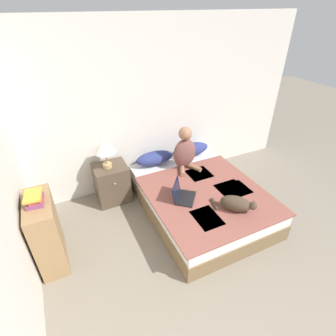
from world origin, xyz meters
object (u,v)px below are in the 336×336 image
(nightstand, at_px, (112,183))
(bookshelf, at_px, (47,233))
(person_sitting, at_px, (185,151))
(pillow_far, at_px, (191,149))
(bed, at_px, (199,198))
(book_stack_top, at_px, (34,199))
(pillow_near, at_px, (155,158))
(table_lamp, at_px, (105,147))
(cat_tabby, at_px, (236,204))
(laptop_open, at_px, (183,195))

(nightstand, bearing_deg, bookshelf, -139.73)
(person_sitting, bearing_deg, pillow_far, 45.10)
(bed, height_order, bookshelf, bookshelf)
(bed, distance_m, nightstand, 1.35)
(bed, xyz_separation_m, nightstand, (-1.08, 0.80, 0.09))
(pillow_far, bearing_deg, bookshelf, -159.89)
(book_stack_top, bearing_deg, bookshelf, 87.52)
(pillow_near, relative_size, person_sitting, 0.92)
(bookshelf, bearing_deg, book_stack_top, -92.48)
(pillow_far, bearing_deg, table_lamp, -177.49)
(table_lamp, height_order, bookshelf, table_lamp)
(pillow_near, xyz_separation_m, table_lamp, (-0.77, -0.06, 0.41))
(table_lamp, bearing_deg, nightstand, 13.51)
(bed, relative_size, cat_tabby, 4.17)
(book_stack_top, bearing_deg, bed, 0.42)
(bed, bearing_deg, pillow_far, 68.58)
(pillow_far, relative_size, laptop_open, 1.46)
(bed, relative_size, pillow_far, 3.25)
(person_sitting, distance_m, table_lamp, 1.20)
(laptop_open, relative_size, bookshelf, 0.48)
(laptop_open, bearing_deg, table_lamp, 78.74)
(person_sitting, bearing_deg, table_lamp, 168.67)
(pillow_far, distance_m, table_lamp, 1.51)
(nightstand, relative_size, table_lamp, 1.32)
(table_lamp, bearing_deg, laptop_open, -50.33)
(pillow_near, bearing_deg, pillow_far, 0.00)
(laptop_open, relative_size, book_stack_top, 1.67)
(nightstand, bearing_deg, pillow_far, 2.26)
(pillow_near, xyz_separation_m, nightstand, (-0.74, -0.06, -0.23))
(cat_tabby, relative_size, laptop_open, 1.14)
(bed, relative_size, bookshelf, 2.29)
(pillow_near, distance_m, cat_tabby, 1.54)
(pillow_far, xyz_separation_m, book_stack_top, (-2.38, -0.87, 0.41))
(bookshelf, bearing_deg, person_sitting, 15.45)
(pillow_far, height_order, laptop_open, laptop_open)
(nightstand, xyz_separation_m, book_stack_top, (-0.96, -0.82, 0.64))
(cat_tabby, xyz_separation_m, laptop_open, (-0.49, 0.49, -0.05))
(bed, xyz_separation_m, book_stack_top, (-2.04, -0.01, 0.73))
(bed, bearing_deg, book_stack_top, -179.58)
(bed, xyz_separation_m, pillow_near, (-0.34, 0.86, 0.32))
(bed, xyz_separation_m, bookshelf, (-2.04, -0.01, 0.23))
(cat_tabby, xyz_separation_m, table_lamp, (-1.25, 1.40, 0.41))
(pillow_near, xyz_separation_m, person_sitting, (0.38, -0.29, 0.19))
(pillow_near, distance_m, table_lamp, 0.88)
(laptop_open, distance_m, bookshelf, 1.69)
(bed, distance_m, laptop_open, 0.46)
(pillow_near, distance_m, person_sitting, 0.52)
(laptop_open, xyz_separation_m, bookshelf, (-1.69, 0.11, -0.04))
(nightstand, height_order, bookshelf, bookshelf)
(nightstand, bearing_deg, cat_tabby, -49.13)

